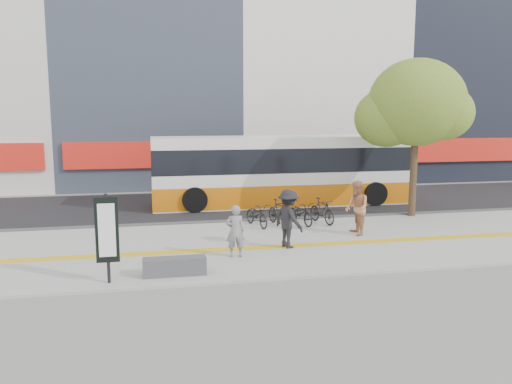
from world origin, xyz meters
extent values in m
plane|color=slate|center=(0.00, 0.00, 0.00)|extent=(120.00, 120.00, 0.00)
cube|color=gray|center=(0.00, 1.50, 0.04)|extent=(40.00, 7.00, 0.08)
cube|color=gold|center=(0.00, 1.00, 0.09)|extent=(40.00, 0.45, 0.01)
cube|color=black|center=(0.00, 9.00, 0.03)|extent=(40.00, 8.00, 0.06)
cube|color=#3B3B3E|center=(0.00, 5.00, 0.07)|extent=(40.00, 0.25, 0.14)
cube|color=red|center=(2.00, 14.05, 2.00)|extent=(19.00, 0.50, 1.40)
cube|color=#3B3B3E|center=(-2.60, -1.20, 0.30)|extent=(1.60, 0.45, 0.45)
cylinder|color=black|center=(-4.20, -1.50, 1.18)|extent=(0.08, 0.08, 2.20)
cube|color=black|center=(-4.20, -1.50, 1.40)|extent=(0.55, 0.08, 1.60)
cube|color=white|center=(-4.20, -1.55, 1.40)|extent=(0.40, 0.02, 1.30)
cylinder|color=#362418|center=(7.20, 4.70, 1.68)|extent=(0.28, 0.28, 3.20)
ellipsoid|color=#4A7727|center=(7.20, 4.70, 4.60)|extent=(3.80, 3.80, 3.42)
ellipsoid|color=#4A7727|center=(6.20, 5.20, 4.00)|extent=(2.60, 2.60, 2.34)
ellipsoid|color=#4A7727|center=(8.10, 4.30, 4.20)|extent=(2.40, 2.40, 2.16)
ellipsoid|color=#4A7727|center=(7.50, 5.50, 5.40)|extent=(2.20, 2.20, 1.98)
cube|color=silver|center=(2.73, 8.50, 1.61)|extent=(11.61, 2.42, 3.10)
cube|color=#BF5E0A|center=(2.73, 8.50, 0.59)|extent=(11.63, 2.44, 0.97)
cube|color=black|center=(2.73, 8.50, 2.14)|extent=(11.63, 2.44, 1.06)
cylinder|color=black|center=(-1.33, 7.29, 0.59)|extent=(1.06, 0.34, 1.06)
cylinder|color=black|center=(-1.33, 9.71, 0.59)|extent=(1.06, 0.34, 1.06)
cylinder|color=black|center=(6.80, 7.29, 0.59)|extent=(1.06, 0.34, 1.06)
cylinder|color=black|center=(6.80, 9.71, 0.59)|extent=(1.06, 0.34, 1.06)
imported|color=black|center=(0.64, 4.00, 0.51)|extent=(0.97, 1.72, 0.86)
imported|color=black|center=(1.48, 4.00, 0.56)|extent=(0.84, 1.64, 0.95)
imported|color=black|center=(2.31, 4.00, 0.51)|extent=(0.97, 1.72, 0.86)
imported|color=black|center=(3.14, 4.00, 0.56)|extent=(0.84, 1.64, 0.95)
imported|color=black|center=(-0.80, 0.16, 0.84)|extent=(0.56, 0.38, 1.51)
imported|color=#B1734D|center=(3.68, 2.01, 1.01)|extent=(0.72, 0.91, 1.85)
imported|color=black|center=(0.97, 0.87, 0.98)|extent=(1.10, 1.33, 1.79)
camera|label=1|loc=(-3.16, -14.06, 4.16)|focal=36.13mm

